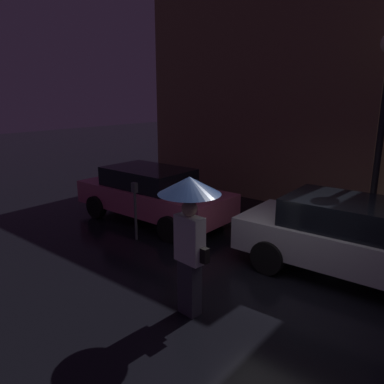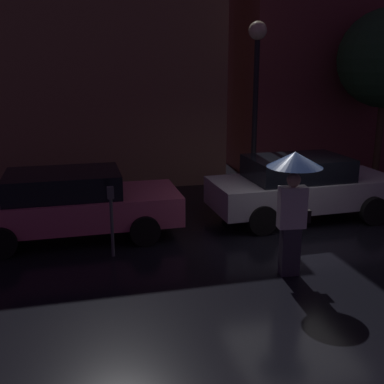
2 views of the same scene
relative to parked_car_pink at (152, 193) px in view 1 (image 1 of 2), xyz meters
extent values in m
plane|color=black|center=(4.36, -1.53, -0.72)|extent=(60.00, 60.00, 0.00)
cube|color=#8C664C|center=(0.65, 4.97, 2.73)|extent=(7.59, 3.00, 6.90)
cube|color=#DB6684|center=(0.04, 0.00, -0.12)|extent=(4.32, 1.68, 0.60)
cube|color=black|center=(-0.13, 0.00, 0.42)|extent=(2.25, 1.47, 0.48)
cylinder|color=black|center=(1.38, 0.83, -0.42)|extent=(0.60, 0.22, 0.60)
cylinder|color=black|center=(1.38, -0.83, -0.42)|extent=(0.60, 0.22, 0.60)
cylinder|color=black|center=(-1.29, 0.83, -0.42)|extent=(0.60, 0.22, 0.60)
cylinder|color=black|center=(-1.29, -0.83, -0.42)|extent=(0.60, 0.22, 0.60)
cube|color=#B7B7BF|center=(5.17, 0.00, -0.09)|extent=(4.30, 1.80, 0.62)
cube|color=black|center=(5.00, 0.00, 0.46)|extent=(2.26, 1.54, 0.50)
cylinder|color=black|center=(3.86, 0.83, -0.40)|extent=(0.64, 0.22, 0.64)
cylinder|color=black|center=(3.86, -0.83, -0.40)|extent=(0.64, 0.22, 0.64)
cube|color=#383842|center=(3.57, -2.76, -0.30)|extent=(0.34, 0.25, 0.85)
cube|color=white|center=(3.57, -2.76, 0.48)|extent=(0.48, 0.26, 0.71)
sphere|color=tan|center=(3.57, -2.76, 0.95)|extent=(0.23, 0.23, 0.23)
cylinder|color=black|center=(3.57, -2.76, 0.75)|extent=(0.02, 0.02, 0.82)
cone|color=navy|center=(3.57, -2.76, 1.28)|extent=(0.90, 0.90, 0.25)
cube|color=black|center=(3.82, -2.76, 0.30)|extent=(0.17, 0.12, 0.22)
cylinder|color=#4C5154|center=(0.72, -1.24, -0.16)|extent=(0.06, 0.06, 1.12)
cube|color=#4C5154|center=(0.72, -1.24, 0.51)|extent=(0.12, 0.10, 0.22)
cylinder|color=black|center=(4.82, 2.25, 1.29)|extent=(0.14, 0.14, 4.03)
camera|label=1|loc=(6.80, -6.67, 2.52)|focal=35.00mm
camera|label=2|loc=(0.12, -9.71, 2.84)|focal=45.00mm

